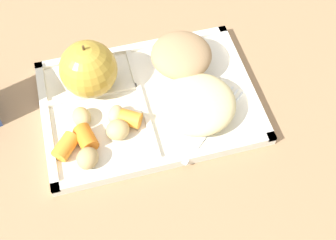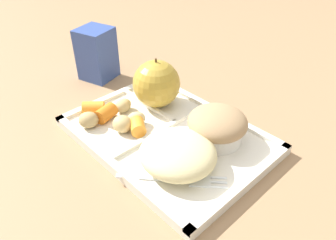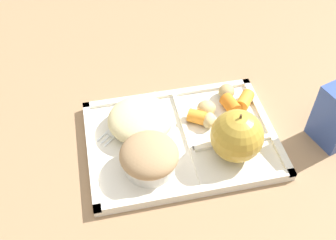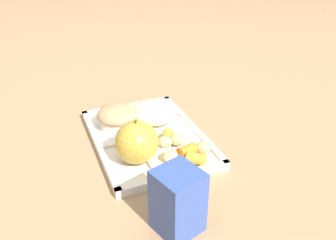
{
  "view_description": "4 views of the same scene",
  "coord_description": "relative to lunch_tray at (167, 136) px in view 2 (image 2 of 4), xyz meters",
  "views": [
    {
      "loc": [
        -0.07,
        -0.37,
        0.55
      ],
      "look_at": [
        0.02,
        -0.05,
        0.03
      ],
      "focal_mm": 46.88,
      "sensor_mm": 36.0,
      "label": 1
    },
    {
      "loc": [
        0.3,
        -0.28,
        0.34
      ],
      "look_at": [
        0.01,
        -0.0,
        0.04
      ],
      "focal_mm": 34.61,
      "sensor_mm": 36.0,
      "label": 2
    },
    {
      "loc": [
        0.11,
        0.42,
        0.54
      ],
      "look_at": [
        0.02,
        -0.0,
        0.06
      ],
      "focal_mm": 43.45,
      "sensor_mm": 36.0,
      "label": 3
    },
    {
      "loc": [
        -0.62,
        0.21,
        0.42
      ],
      "look_at": [
        -0.01,
        -0.04,
        0.05
      ],
      "focal_mm": 37.92,
      "sensor_mm": 36.0,
      "label": 4
    }
  ],
  "objects": [
    {
      "name": "ground",
      "position": [
        0.0,
        -0.0,
        -0.01
      ],
      "size": [
        6.0,
        6.0,
        0.0
      ],
      "primitive_type": "plane",
      "color": "#997551"
    },
    {
      "name": "lunch_tray",
      "position": [
        0.0,
        0.0,
        0.0
      ],
      "size": [
        0.32,
        0.23,
        0.02
      ],
      "color": "silver",
      "rests_on": "ground"
    },
    {
      "name": "green_apple",
      "position": [
        -0.08,
        0.05,
        0.05
      ],
      "size": [
        0.08,
        0.08,
        0.09
      ],
      "color": "#B79333",
      "rests_on": "lunch_tray"
    },
    {
      "name": "bran_muffin",
      "position": [
        0.06,
        0.05,
        0.03
      ],
      "size": [
        0.09,
        0.09,
        0.05
      ],
      "color": "silver",
      "rests_on": "lunch_tray"
    },
    {
      "name": "carrot_slice_small",
      "position": [
        -0.13,
        -0.05,
        0.02
      ],
      "size": [
        0.04,
        0.04,
        0.02
      ],
      "primitive_type": "cylinder",
      "rotation": [
        0.0,
        1.57,
        4.01
      ],
      "color": "orange",
      "rests_on": "lunch_tray"
    },
    {
      "name": "carrot_slice_diagonal",
      "position": [
        -0.03,
        -0.03,
        0.02
      ],
      "size": [
        0.04,
        0.04,
        0.02
      ],
      "primitive_type": "cylinder",
      "rotation": [
        0.0,
        1.57,
        2.58
      ],
      "color": "orange",
      "rests_on": "lunch_tray"
    },
    {
      "name": "carrot_slice_center",
      "position": [
        -0.1,
        -0.05,
        0.02
      ],
      "size": [
        0.03,
        0.04,
        0.02
      ],
      "primitive_type": "cylinder",
      "rotation": [
        0.0,
        1.57,
        1.82
      ],
      "color": "orange",
      "rests_on": "lunch_tray"
    },
    {
      "name": "potato_chunk_wedge",
      "position": [
        -0.1,
        -0.01,
        0.02
      ],
      "size": [
        0.03,
        0.04,
        0.02
      ],
      "primitive_type": "ellipsoid",
      "rotation": [
        0.0,
        0.0,
        4.95
      ],
      "color": "tan",
      "rests_on": "lunch_tray"
    },
    {
      "name": "potato_chunk_small",
      "position": [
        -0.1,
        -0.08,
        0.02
      ],
      "size": [
        0.04,
        0.04,
        0.03
      ],
      "primitive_type": "ellipsoid",
      "rotation": [
        0.0,
        0.0,
        5.7
      ],
      "color": "tan",
      "rests_on": "lunch_tray"
    },
    {
      "name": "potato_chunk_corner",
      "position": [
        -0.05,
        -0.02,
        0.02
      ],
      "size": [
        0.03,
        0.04,
        0.02
      ],
      "primitive_type": "ellipsoid",
      "rotation": [
        0.0,
        0.0,
        4.2
      ],
      "color": "tan",
      "rests_on": "lunch_tray"
    },
    {
      "name": "potato_chunk_large",
      "position": [
        -0.05,
        -0.05,
        0.02
      ],
      "size": [
        0.03,
        0.03,
        0.03
      ],
      "primitive_type": "ellipsoid",
      "rotation": [
        0.0,
        0.0,
        0.02
      ],
      "color": "tan",
      "rests_on": "lunch_tray"
    },
    {
      "name": "egg_noodle_pile",
      "position": [
        0.06,
        -0.04,
        0.03
      ],
      "size": [
        0.11,
        0.11,
        0.04
      ],
      "primitive_type": "ellipsoid",
      "color": "beige",
      "rests_on": "lunch_tray"
    },
    {
      "name": "meatball_side",
      "position": [
        0.06,
        -0.04,
        0.02
      ],
      "size": [
        0.03,
        0.03,
        0.03
      ],
      "primitive_type": "sphere",
      "color": "brown",
      "rests_on": "lunch_tray"
    },
    {
      "name": "meatball_center",
      "position": [
        0.06,
        -0.04,
        0.02
      ],
      "size": [
        0.04,
        0.04,
        0.04
      ],
      "primitive_type": "sphere",
      "color": "brown",
      "rests_on": "lunch_tray"
    },
    {
      "name": "plastic_fork",
      "position": [
        0.09,
        -0.06,
        0.01
      ],
      "size": [
        0.12,
        0.11,
        0.0
      ],
      "color": "white",
      "rests_on": "lunch_tray"
    },
    {
      "name": "milk_carton",
      "position": [
        -0.26,
        0.04,
        0.05
      ],
      "size": [
        0.08,
        0.08,
        0.11
      ],
      "primitive_type": "cube",
      "rotation": [
        0.0,
        0.0,
        0.29
      ],
      "color": "#334C99",
      "rests_on": "ground"
    }
  ]
}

